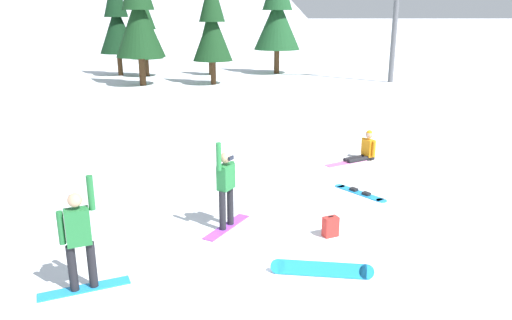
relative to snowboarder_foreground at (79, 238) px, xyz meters
The scene contains 13 objects.
ground_plane 3.38m from the snowboarder_foreground, 16.25° to the left, with size 800.00×800.00×0.00m, color white.
snowboarder_foreground is the anchor object (origin of this frame).
snowboarder_midground 3.46m from the snowboarder_foreground, 47.06° to the left, with size 1.01×1.48×2.03m.
snowboarder_background 10.22m from the snowboarder_foreground, 49.69° to the left, with size 1.74×1.22×0.98m.
loose_snowboard_far_spare 4.30m from the snowboarder_foreground, ahead, with size 1.89×0.40×0.26m.
loose_snowboard_near_left 7.51m from the snowboarder_foreground, 38.72° to the left, with size 1.26×1.48×0.09m.
backpack_red 5.12m from the snowboarder_foreground, 24.35° to the left, with size 0.37×0.35×0.47m.
pine_tree_short 32.20m from the snowboarder_foreground, 81.06° to the left, with size 3.56×3.56×8.44m.
pine_tree_leaning 30.47m from the snowboarder_foreground, 99.30° to the left, with size 2.55×2.55×6.04m.
pine_tree_young 30.89m from the snowboarder_foreground, 90.35° to the left, with size 1.87×1.87×5.01m.
pine_tree_twin 25.66m from the snowboarder_foreground, 89.05° to the left, with size 2.62×2.62×7.12m.
pine_tree_slender 25.67m from the snowboarder_foreground, 99.54° to the left, with size 3.16×3.16×8.41m.
pine_tree_tall 31.50m from the snowboarder_foreground, 103.03° to the left, with size 2.74×2.74×7.56m.
Camera 1 is at (-0.20, -8.49, 4.62)m, focal length 34.46 mm.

